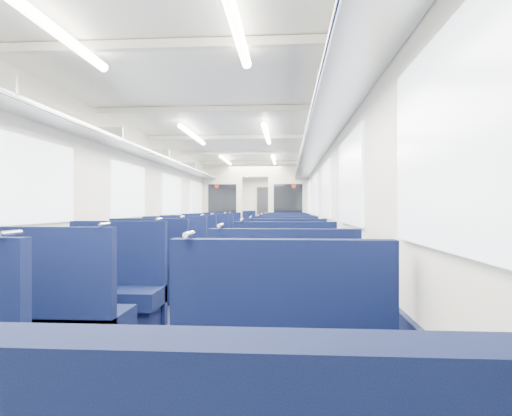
# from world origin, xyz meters

# --- Properties ---
(floor) EXTENTS (2.80, 18.00, 0.01)m
(floor) POSITION_xyz_m (0.00, 0.00, 0.00)
(floor) COLOR black
(floor) RESTS_ON ground
(ceiling) EXTENTS (2.80, 18.00, 0.01)m
(ceiling) POSITION_xyz_m (0.00, 0.00, 2.35)
(ceiling) COLOR white
(ceiling) RESTS_ON wall_left
(wall_left) EXTENTS (0.02, 18.00, 2.35)m
(wall_left) POSITION_xyz_m (-1.40, 0.00, 1.18)
(wall_left) COLOR silver
(wall_left) RESTS_ON floor
(dado_left) EXTENTS (0.03, 17.90, 0.70)m
(dado_left) POSITION_xyz_m (-1.39, 0.00, 0.35)
(dado_left) COLOR #0F1534
(dado_left) RESTS_ON floor
(wall_right) EXTENTS (0.02, 18.00, 2.35)m
(wall_right) POSITION_xyz_m (1.40, 0.00, 1.18)
(wall_right) COLOR silver
(wall_right) RESTS_ON floor
(dado_right) EXTENTS (0.03, 17.90, 0.70)m
(dado_right) POSITION_xyz_m (1.39, 0.00, 0.35)
(dado_right) COLOR #0F1534
(dado_right) RESTS_ON floor
(wall_far) EXTENTS (2.80, 0.02, 2.35)m
(wall_far) POSITION_xyz_m (0.00, 9.00, 1.18)
(wall_far) COLOR silver
(wall_far) RESTS_ON floor
(luggage_rack_left) EXTENTS (0.36, 17.40, 0.18)m
(luggage_rack_left) POSITION_xyz_m (-1.21, 0.00, 1.97)
(luggage_rack_left) COLOR #B2B5BA
(luggage_rack_left) RESTS_ON wall_left
(luggage_rack_right) EXTENTS (0.36, 17.40, 0.18)m
(luggage_rack_right) POSITION_xyz_m (1.21, 0.00, 1.97)
(luggage_rack_right) COLOR #B2B5BA
(luggage_rack_right) RESTS_ON wall_right
(windows) EXTENTS (2.78, 15.60, 0.75)m
(windows) POSITION_xyz_m (0.00, -0.46, 1.42)
(windows) COLOR white
(windows) RESTS_ON wall_left
(ceiling_fittings) EXTENTS (2.70, 16.06, 0.11)m
(ceiling_fittings) POSITION_xyz_m (0.00, -0.26, 2.29)
(ceiling_fittings) COLOR silver
(ceiling_fittings) RESTS_ON ceiling
(end_door) EXTENTS (0.75, 0.06, 2.00)m
(end_door) POSITION_xyz_m (0.00, 8.94, 1.00)
(end_door) COLOR black
(end_door) RESTS_ON floor
(bulkhead) EXTENTS (2.80, 0.10, 2.35)m
(bulkhead) POSITION_xyz_m (-0.00, 2.68, 1.23)
(bulkhead) COLOR silver
(bulkhead) RESTS_ON floor
(seat_4) EXTENTS (0.97, 0.53, 1.08)m
(seat_4) POSITION_xyz_m (-0.83, -5.87, 0.33)
(seat_4) COLOR #0D163E
(seat_4) RESTS_ON floor
(seat_5) EXTENTS (0.97, 0.53, 1.08)m
(seat_5) POSITION_xyz_m (0.83, -6.01, 0.33)
(seat_5) COLOR #0D163E
(seat_5) RESTS_ON floor
(seat_6) EXTENTS (0.97, 0.53, 1.08)m
(seat_6) POSITION_xyz_m (-0.83, -4.83, 0.33)
(seat_6) COLOR #0D163E
(seat_6) RESTS_ON floor
(seat_7) EXTENTS (0.97, 0.53, 1.08)m
(seat_7) POSITION_xyz_m (0.83, -4.93, 0.33)
(seat_7) COLOR #0D163E
(seat_7) RESTS_ON floor
(seat_8) EXTENTS (0.97, 0.53, 1.08)m
(seat_8) POSITION_xyz_m (-0.83, -3.58, 0.33)
(seat_8) COLOR #0D163E
(seat_8) RESTS_ON floor
(seat_9) EXTENTS (0.97, 0.53, 1.08)m
(seat_9) POSITION_xyz_m (0.83, -3.64, 0.33)
(seat_9) COLOR #0D163E
(seat_9) RESTS_ON floor
(seat_10) EXTENTS (0.97, 0.53, 1.08)m
(seat_10) POSITION_xyz_m (-0.83, -2.62, 0.33)
(seat_10) COLOR #0D163E
(seat_10) RESTS_ON floor
(seat_11) EXTENTS (0.97, 0.53, 1.08)m
(seat_11) POSITION_xyz_m (0.83, -2.51, 0.33)
(seat_11) COLOR #0D163E
(seat_11) RESTS_ON floor
(seat_12) EXTENTS (0.97, 0.53, 1.08)m
(seat_12) POSITION_xyz_m (-0.83, -1.48, 0.33)
(seat_12) COLOR #0D163E
(seat_12) RESTS_ON floor
(seat_13) EXTENTS (0.97, 0.53, 1.08)m
(seat_13) POSITION_xyz_m (0.83, -1.37, 0.33)
(seat_13) COLOR #0D163E
(seat_13) RESTS_ON floor
(seat_14) EXTENTS (0.97, 0.53, 1.08)m
(seat_14) POSITION_xyz_m (-0.83, -0.17, 0.33)
(seat_14) COLOR #0D163E
(seat_14) RESTS_ON floor
(seat_15) EXTENTS (0.97, 0.53, 1.08)m
(seat_15) POSITION_xyz_m (0.83, -0.34, 0.33)
(seat_15) COLOR #0D163E
(seat_15) RESTS_ON floor
(seat_16) EXTENTS (0.97, 0.53, 1.08)m
(seat_16) POSITION_xyz_m (-0.83, 0.86, 0.33)
(seat_16) COLOR #0D163E
(seat_16) RESTS_ON floor
(seat_17) EXTENTS (0.97, 0.53, 1.08)m
(seat_17) POSITION_xyz_m (0.83, 0.96, 0.33)
(seat_17) COLOR #0D163E
(seat_17) RESTS_ON floor
(seat_18) EXTENTS (0.97, 0.53, 1.08)m
(seat_18) POSITION_xyz_m (-0.83, 2.15, 0.33)
(seat_18) COLOR #0D163E
(seat_18) RESTS_ON floor
(seat_19) EXTENTS (0.97, 0.53, 1.08)m
(seat_19) POSITION_xyz_m (0.83, 2.12, 0.33)
(seat_19) COLOR #0D163E
(seat_19) RESTS_ON floor
(seat_20) EXTENTS (0.97, 0.53, 1.08)m
(seat_20) POSITION_xyz_m (-0.83, 4.06, 0.33)
(seat_20) COLOR #0D163E
(seat_20) RESTS_ON floor
(seat_21) EXTENTS (0.97, 0.53, 1.08)m
(seat_21) POSITION_xyz_m (0.83, 4.24, 0.33)
(seat_21) COLOR #0D163E
(seat_21) RESTS_ON floor
(seat_22) EXTENTS (0.97, 0.53, 1.08)m
(seat_22) POSITION_xyz_m (-0.83, 5.18, 0.33)
(seat_22) COLOR #0D163E
(seat_22) RESTS_ON floor
(seat_23) EXTENTS (0.97, 0.53, 1.08)m
(seat_23) POSITION_xyz_m (0.83, 5.34, 0.33)
(seat_23) COLOR #0D163E
(seat_23) RESTS_ON floor
(seat_24) EXTENTS (0.97, 0.53, 1.08)m
(seat_24) POSITION_xyz_m (-0.83, 6.49, 0.33)
(seat_24) COLOR #0D163E
(seat_24) RESTS_ON floor
(seat_25) EXTENTS (0.97, 0.53, 1.08)m
(seat_25) POSITION_xyz_m (0.83, 6.52, 0.33)
(seat_25) COLOR #0D163E
(seat_25) RESTS_ON floor
(seat_26) EXTENTS (0.97, 0.53, 1.08)m
(seat_26) POSITION_xyz_m (-0.83, 7.52, 0.33)
(seat_26) COLOR #0D163E
(seat_26) RESTS_ON floor
(seat_27) EXTENTS (0.97, 0.53, 1.08)m
(seat_27) POSITION_xyz_m (0.83, 7.58, 0.33)
(seat_27) COLOR #0D163E
(seat_27) RESTS_ON floor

